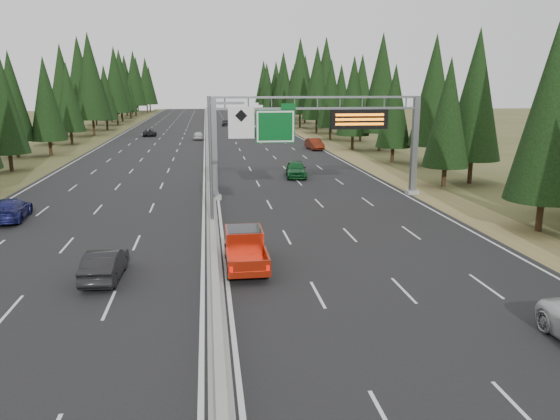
{
  "coord_description": "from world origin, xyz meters",
  "views": [
    {
      "loc": [
        -0.17,
        -6.63,
        8.62
      ],
      "look_at": [
        3.39,
        20.0,
        2.51
      ],
      "focal_mm": 35.0,
      "sensor_mm": 36.0,
      "label": 1
    }
  ],
  "objects": [
    {
      "name": "shoulder_left",
      "position": [
        -17.8,
        80.0,
        0.03
      ],
      "size": [
        3.6,
        260.0,
        0.06
      ],
      "primitive_type": "cube",
      "color": "#444922",
      "rests_on": "ground"
    },
    {
      "name": "hov_sign_pole",
      "position": [
        0.58,
        24.97,
        4.72
      ],
      "size": [
        2.8,
        0.5,
        8.0
      ],
      "color": "slate",
      "rests_on": "road"
    },
    {
      "name": "car_ahead_white",
      "position": [
        8.45,
        103.99,
        0.76
      ],
      "size": [
        2.72,
        5.1,
        1.36
      ],
      "primitive_type": "imported",
      "rotation": [
        0.0,
        0.0,
        0.1
      ],
      "color": "white",
      "rests_on": "road"
    },
    {
      "name": "car_ahead_dkgrey",
      "position": [
        8.29,
        87.82,
        0.83
      ],
      "size": [
        2.3,
        5.23,
        1.5
      ],
      "primitive_type": "imported",
      "rotation": [
        0.0,
        0.0,
        -0.04
      ],
      "color": "black",
      "rests_on": "road"
    },
    {
      "name": "car_onc_white",
      "position": [
        -1.5,
        83.93,
        0.75
      ],
      "size": [
        1.87,
        4.06,
        1.35
      ],
      "primitive_type": "imported",
      "rotation": [
        0.0,
        0.0,
        3.07
      ],
      "color": "silver",
      "rests_on": "road"
    },
    {
      "name": "road",
      "position": [
        0.0,
        80.0,
        0.04
      ],
      "size": [
        32.0,
        260.0,
        0.08
      ],
      "primitive_type": "cube",
      "color": "black",
      "rests_on": "ground"
    },
    {
      "name": "car_ahead_far",
      "position": [
        4.08,
        114.89,
        0.78
      ],
      "size": [
        1.77,
        4.14,
        1.39
      ],
      "primitive_type": "imported",
      "rotation": [
        0.0,
        0.0,
        0.03
      ],
      "color": "black",
      "rests_on": "road"
    },
    {
      "name": "median_barrier",
      "position": [
        0.0,
        80.0,
        0.41
      ],
      "size": [
        0.7,
        260.0,
        0.85
      ],
      "color": "gray",
      "rests_on": "road"
    },
    {
      "name": "red_pickup",
      "position": [
        1.5,
        18.89,
        1.03
      ],
      "size": [
        1.88,
        5.27,
        1.72
      ],
      "color": "black",
      "rests_on": "road"
    },
    {
      "name": "car_onc_blue",
      "position": [
        -13.04,
        30.0,
        0.8
      ],
      "size": [
        2.44,
        5.1,
        1.44
      ],
      "primitive_type": "imported",
      "rotation": [
        0.0,
        0.0,
        3.23
      ],
      "color": "navy",
      "rests_on": "road"
    },
    {
      "name": "car_ahead_dkred",
      "position": [
        14.5,
        67.3,
        0.84
      ],
      "size": [
        2.05,
        4.74,
        1.52
      ],
      "primitive_type": "imported",
      "rotation": [
        0.0,
        0.0,
        0.1
      ],
      "color": "#601C0D",
      "rests_on": "road"
    },
    {
      "name": "sign_gantry",
      "position": [
        8.92,
        34.88,
        5.27
      ],
      "size": [
        16.75,
        0.98,
        7.8
      ],
      "color": "slate",
      "rests_on": "road"
    },
    {
      "name": "car_ahead_green",
      "position": [
        8.19,
        44.47,
        0.87
      ],
      "size": [
        2.32,
        4.8,
        1.58
      ],
      "primitive_type": "imported",
      "rotation": [
        0.0,
        0.0,
        -0.1
      ],
      "color": "#125122",
      "rests_on": "road"
    },
    {
      "name": "shoulder_right",
      "position": [
        17.8,
        80.0,
        0.03
      ],
      "size": [
        3.6,
        260.0,
        0.06
      ],
      "primitive_type": "cube",
      "color": "olive",
      "rests_on": "ground"
    },
    {
      "name": "tree_row_left",
      "position": [
        -22.05,
        75.82,
        9.51
      ],
      "size": [
        12.18,
        244.9,
        18.96
      ],
      "color": "black",
      "rests_on": "ground"
    },
    {
      "name": "car_onc_far",
      "position": [
        -10.08,
        91.74,
        0.73
      ],
      "size": [
        2.26,
        4.7,
        1.29
      ],
      "primitive_type": "imported",
      "rotation": [
        0.0,
        0.0,
        3.17
      ],
      "color": "#232326",
      "rests_on": "road"
    },
    {
      "name": "tree_row_right",
      "position": [
        22.4,
        83.19,
        9.15
      ],
      "size": [
        12.12,
        245.0,
        18.95
      ],
      "color": "black",
      "rests_on": "ground"
    },
    {
      "name": "car_onc_near",
      "position": [
        -4.92,
        17.68,
        0.77
      ],
      "size": [
        1.6,
        4.23,
        1.38
      ],
      "primitive_type": "imported",
      "rotation": [
        0.0,
        0.0,
        3.11
      ],
      "color": "black",
      "rests_on": "road"
    }
  ]
}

